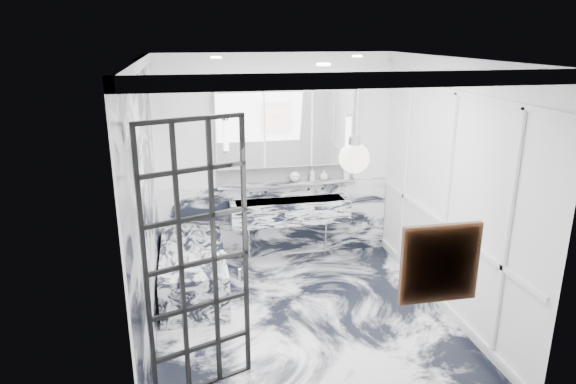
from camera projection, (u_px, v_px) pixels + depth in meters
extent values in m
plane|color=silver|center=(304.00, 319.00, 5.67)|extent=(3.60, 3.60, 0.00)
plane|color=white|center=(307.00, 59.00, 4.84)|extent=(3.60, 3.60, 0.00)
plane|color=white|center=(275.00, 159.00, 6.94)|extent=(3.60, 0.00, 3.60)
plane|color=white|center=(364.00, 278.00, 3.57)|extent=(3.60, 0.00, 3.60)
plane|color=white|center=(145.00, 209.00, 4.96)|extent=(0.00, 3.60, 3.60)
plane|color=white|center=(449.00, 190.00, 5.56)|extent=(0.00, 3.60, 3.60)
cube|color=silver|center=(276.00, 220.00, 7.18)|extent=(3.18, 0.05, 1.05)
cube|color=silver|center=(147.00, 215.00, 4.98)|extent=(0.02, 3.56, 2.68)
cube|color=white|center=(447.00, 199.00, 5.58)|extent=(0.03, 3.40, 2.30)
imported|color=#8C5919|center=(312.00, 174.00, 7.02)|extent=(0.08, 0.08, 0.19)
imported|color=#4C4C51|center=(346.00, 173.00, 7.11)|extent=(0.08, 0.08, 0.18)
imported|color=silver|center=(324.00, 175.00, 7.05)|extent=(0.15, 0.15, 0.15)
sphere|color=white|center=(295.00, 176.00, 6.98)|extent=(0.14, 0.14, 0.14)
cylinder|color=#8C5919|center=(310.00, 177.00, 7.02)|extent=(0.04, 0.04, 0.10)
cylinder|color=silver|center=(221.00, 267.00, 5.54)|extent=(0.07, 0.07, 0.12)
cube|color=orange|center=(440.00, 263.00, 3.71)|extent=(0.50, 0.05, 0.50)
sphere|color=white|center=(354.00, 158.00, 4.04)|extent=(0.24, 0.24, 0.24)
cube|color=silver|center=(290.00, 211.00, 6.94)|extent=(1.60, 0.45, 0.30)
cube|color=silver|center=(287.00, 183.00, 6.99)|extent=(1.90, 0.14, 0.04)
cube|color=white|center=(286.00, 173.00, 7.01)|extent=(1.90, 0.03, 0.23)
cube|color=white|center=(287.00, 129.00, 6.78)|extent=(1.90, 0.16, 1.00)
cylinder|color=white|center=(226.00, 136.00, 6.55)|extent=(0.07, 0.07, 0.40)
cylinder|color=white|center=(349.00, 131.00, 6.85)|extent=(0.07, 0.07, 0.40)
cube|color=silver|center=(193.00, 271.00, 6.21)|extent=(0.75, 1.65, 0.55)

